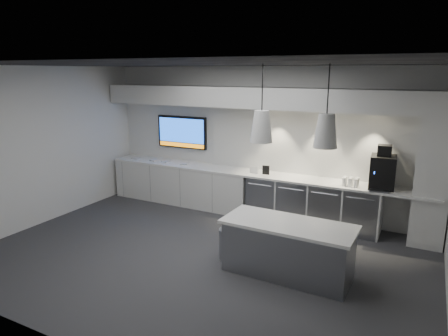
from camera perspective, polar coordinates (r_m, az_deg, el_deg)
The scene contains 27 objects.
floor at distance 6.59m, azimuth -3.44°, elevation -12.47°, with size 7.00×7.00×0.00m, color #303033.
ceiling at distance 5.92m, azimuth -3.86°, elevation 14.60°, with size 7.00×7.00×0.00m, color black.
wall_back at distance 8.28m, azimuth 5.28°, elevation 3.88°, with size 7.00×7.00×0.00m, color silver.
wall_front at distance 4.23m, azimuth -21.40°, elevation -6.67°, with size 7.00×7.00×0.00m, color silver.
wall_left at distance 8.40m, azimuth -24.62°, elevation 2.83°, with size 7.00×7.00×0.00m, color silver.
back_counter at distance 8.12m, azimuth 4.32°, elevation -0.78°, with size 6.80×0.65×0.04m, color white.
left_base_cabinets at distance 9.04m, azimuth -6.00°, elevation -2.27°, with size 3.30×0.63×0.86m, color silver.
fridge_unit_a at distance 8.15m, azimuth 5.89°, elevation -4.08°, with size 0.60×0.61×0.85m, color gray.
fridge_unit_b at distance 7.96m, azimuth 10.12°, elevation -4.67°, with size 0.60×0.61×0.85m, color gray.
fridge_unit_c at distance 7.81m, azimuth 14.55°, elevation -5.26°, with size 0.60×0.61×0.85m, color gray.
fridge_unit_d at distance 7.71m, azimuth 19.13°, elevation -5.84°, with size 0.60×0.61×0.85m, color gray.
backsplash at distance 7.89m, azimuth 13.35°, elevation 3.45°, with size 4.60×0.03×1.30m, color silver.
soffit at distance 7.90m, azimuth 4.59°, elevation 10.00°, with size 6.90×0.60×0.40m, color silver.
column at distance 7.45m, azimuth 27.75°, elevation -0.34°, with size 0.55×0.55×2.60m, color silver.
wall_tv at distance 9.10m, azimuth -6.03°, elevation 5.13°, with size 1.25×0.07×0.72m.
island at distance 5.96m, azimuth 9.07°, elevation -11.29°, with size 1.90×0.86×0.80m.
bin at distance 6.43m, azimuth 0.84°, elevation -10.75°, with size 0.35×0.35×0.49m, color gray.
coffee_machine at distance 7.49m, azimuth 21.72°, elevation -0.33°, with size 0.46×0.62×0.76m.
sign_black at distance 7.96m, azimuth 6.00°, elevation -0.29°, with size 0.14×0.02×0.18m, color black.
sign_white at distance 8.03m, azimuth 4.30°, elevation -0.27°, with size 0.18×0.02×0.14m, color white.
cup_cluster at distance 7.48m, azimuth 17.64°, elevation -1.89°, with size 0.28×0.18×0.15m, color white, non-canonical shape.
tray_a at distance 9.56m, azimuth -12.52°, elevation 1.35°, with size 0.16×0.16×0.03m, color #B1B1B1.
tray_b at distance 9.28m, azimuth -9.94°, elevation 1.10°, with size 0.16×0.16×0.03m, color #B1B1B1.
tray_c at distance 9.12m, azimuth -8.32°, elevation 0.94°, with size 0.16×0.16×0.03m, color #B1B1B1.
tray_d at distance 8.83m, azimuth -5.68°, elevation 0.60°, with size 0.16×0.16×0.03m, color #B1B1B1.
pendant_left at distance 5.61m, azimuth 5.38°, elevation 5.95°, with size 0.31×0.31×1.14m.
pendant_right at distance 5.35m, azimuth 14.35°, elevation 5.20°, with size 0.31×0.31×1.14m.
Camera 1 is at (3.05, -5.07, 2.90)m, focal length 32.00 mm.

